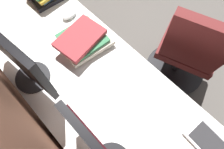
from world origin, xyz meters
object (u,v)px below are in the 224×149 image
Objects in this scene: mouse_main at (69,15)px; book_stack_far at (83,40)px; drawer_pedestal at (103,113)px; monitor_secondary at (13,55)px; office_chair at (187,53)px.

book_stack_far is at bearing 163.19° from mouse_main.
book_stack_far is (-0.24, 0.07, 0.03)m from mouse_main.
mouse_main is at bearing -22.26° from drawer_pedestal.
drawer_pedestal is at bearing -150.86° from monitor_secondary.
monitor_secondary reaches higher than book_stack_far.
office_chair is (-0.69, -0.55, -0.29)m from mouse_main.
office_chair reaches higher than drawer_pedestal.
book_stack_far is at bearing 54.08° from office_chair.
drawer_pedestal is at bearing 154.06° from book_stack_far.
office_chair is at bearing -125.92° from book_stack_far.
book_stack_far is 0.83m from office_chair.
monitor_secondary is at bearing 29.14° from drawer_pedestal.
book_stack_far is at bearing -25.94° from drawer_pedestal.
monitor_secondary is 0.51× the size of office_chair.
monitor_secondary is 0.42m from book_stack_far.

